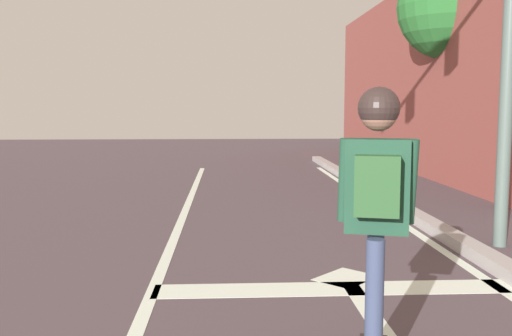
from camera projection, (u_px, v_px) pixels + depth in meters
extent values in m
cube|color=silver|center=(157.00, 280.00, 5.46)|extent=(0.12, 20.00, 0.01)
cube|color=silver|center=(479.00, 275.00, 5.63)|extent=(0.12, 20.00, 0.01)
cube|color=silver|center=(335.00, 289.00, 5.20)|extent=(3.35, 0.40, 0.01)
cube|color=silver|center=(367.00, 309.00, 4.69)|extent=(0.16, 1.40, 0.01)
cube|color=silver|center=(346.00, 278.00, 5.53)|extent=(0.71, 0.71, 0.01)
cube|color=#A19A99|center=(504.00, 268.00, 5.63)|extent=(0.24, 24.00, 0.14)
cylinder|color=#374261|center=(375.00, 287.00, 3.70)|extent=(0.11, 0.11, 0.82)
cylinder|color=#374261|center=(374.00, 307.00, 3.33)|extent=(0.11, 0.11, 0.82)
cube|color=#1D4531|center=(377.00, 186.00, 3.44)|extent=(0.42, 0.27, 0.58)
cylinder|color=#1D4531|center=(344.00, 180.00, 3.51)|extent=(0.07, 0.12, 0.53)
cylinder|color=#1D4531|center=(411.00, 182.00, 3.42)|extent=(0.07, 0.13, 0.53)
sphere|color=#8D5F4F|center=(379.00, 112.00, 3.39)|extent=(0.23, 0.23, 0.23)
sphere|color=#2F2321|center=(379.00, 108.00, 3.39)|extent=(0.25, 0.25, 0.25)
cube|color=#275129|center=(377.00, 186.00, 3.30)|extent=(0.29, 0.20, 0.36)
cylinder|color=#50615C|center=(511.00, 6.00, 6.50)|extent=(0.16, 0.16, 5.67)
cylinder|color=brown|center=(447.00, 110.00, 12.74)|extent=(0.32, 0.32, 3.19)
sphere|color=#276A2D|center=(451.00, 6.00, 12.49)|extent=(2.35, 2.35, 2.35)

